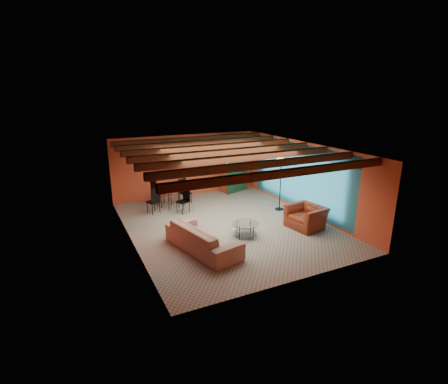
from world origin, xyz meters
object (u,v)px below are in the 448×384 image
armchair (306,217)px  floor_lamp (280,185)px  coffee_table (245,230)px  potted_plant (234,140)px  armoire (234,168)px  dining_table (170,196)px  vase (169,181)px  sofa (203,238)px

armchair → floor_lamp: (0.25, 1.92, 0.64)m
coffee_table → potted_plant: size_ratio=2.02×
armoire → dining_table: bearing=179.8°
potted_plant → coffee_table: bearing=-113.4°
dining_table → armoire: 3.66m
dining_table → potted_plant: (3.44, 1.12, 1.84)m
armchair → coffee_table: 2.24m
armchair → armoire: size_ratio=0.55×
coffee_table → floor_lamp: size_ratio=0.44×
dining_table → armchair: bearing=-47.8°
floor_lamp → vase: (-3.83, 2.04, 0.11)m
coffee_table → armoire: bearing=66.6°
armchair → potted_plant: size_ratio=2.67×
coffee_table → potted_plant: bearing=66.6°
dining_table → vase: 0.61m
sofa → armoire: 6.34m
armoire → floor_lamp: size_ratio=1.05×
coffee_table → vase: 4.04m
sofa → armchair: (3.82, 0.05, 0.00)m
dining_table → vase: vase is taller
armchair → dining_table: bearing=-146.3°
floor_lamp → coffee_table: bearing=-146.2°
armchair → floor_lamp: size_ratio=0.58×
sofa → potted_plant: bearing=-49.0°
coffee_table → sofa: bearing=-169.0°
armchair → armoire: (-0.14, 5.08, 0.68)m
dining_table → floor_lamp: size_ratio=0.98×
dining_table → floor_lamp: 4.37m
floor_lamp → armchair: bearing=-97.4°
sofa → floor_lamp: floor_lamp is taller
dining_table → armoire: bearing=18.0°
coffee_table → potted_plant: (2.08, 4.81, 2.13)m
floor_lamp → vase: size_ratio=10.63×
dining_table → vase: bearing=0.0°
armoire → vase: (-3.44, -1.12, 0.07)m
vase → potted_plant: bearing=18.0°
vase → floor_lamp: bearing=-28.1°
sofa → armoire: size_ratio=1.23×
armchair → floor_lamp: bearing=164.2°
dining_table → vase: (0.00, 0.00, 0.61)m
armchair → coffee_table: bearing=-105.2°
dining_table → potted_plant: 4.06m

